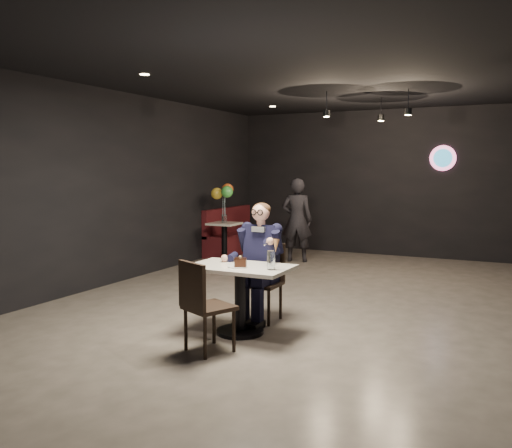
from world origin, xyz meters
The scene contains 17 objects.
floor centered at (0.00, 0.00, 0.00)m, with size 9.00×9.00×0.00m, color gray.
wall_sign centered at (0.80, 4.47, 2.00)m, with size 0.50×0.06×0.50m, color pink, non-canonical shape.
pendant_lights centered at (0.00, 2.00, 2.88)m, with size 1.40×1.20×0.36m, color black.
main_table centered at (-0.51, -1.62, 0.38)m, with size 1.10×0.70×0.75m, color silver.
chair_far centered at (-0.51, -1.07, 0.46)m, with size 0.42×0.46×0.92m, color black.
chair_near centered at (-0.51, -2.26, 0.46)m, with size 0.42×0.46×0.92m, color black.
seated_man centered at (-0.51, -1.07, 0.72)m, with size 0.60×0.80×1.44m, color black.
dessert_plate centered at (-0.49, -1.71, 0.76)m, with size 0.21×0.21×0.01m, color white.
cake_slice centered at (-0.45, -1.72, 0.80)m, with size 0.12×0.10×0.08m, color black.
mint_leaf centered at (-0.45, -1.72, 0.84)m, with size 0.07×0.04×0.01m, color #2E8E42.
sundae_glass centered at (-0.12, -1.67, 0.85)m, with size 0.09×0.09×0.20m, color silver.
wafer_cone centered at (-0.07, -1.64, 1.00)m, with size 0.07×0.07×0.14m, color #BA834C.
booth_bench centered at (-3.25, 3.39, 0.48)m, with size 0.48×1.93×0.96m, color #4B101B.
side_table centered at (-2.95, 2.39, 0.34)m, with size 0.55×0.55×0.68m, color silver.
balloon_vase centered at (-2.95, 2.39, 0.83)m, with size 0.11×0.11×0.16m, color silver.
balloon_bunch centered at (-2.95, 2.39, 1.24)m, with size 0.41×0.41×0.68m, color yellow.
passerby centered at (-1.66, 2.95, 0.81)m, with size 0.59×0.39×1.62m, color black.
Camera 1 is at (2.18, -6.74, 1.80)m, focal length 38.00 mm.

